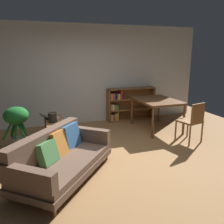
{
  "coord_description": "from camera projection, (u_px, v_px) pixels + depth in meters",
  "views": [
    {
      "loc": [
        -1.41,
        -3.72,
        1.94
      ],
      "look_at": [
        0.1,
        0.71,
        0.75
      ],
      "focal_mm": 37.43,
      "sensor_mm": 36.0,
      "label": 1
    }
  ],
  "objects": [
    {
      "name": "dining_table",
      "position": [
        157.0,
        102.0,
        5.98
      ],
      "size": [
        0.94,
        1.3,
        0.79
      ],
      "color": "brown",
      "rests_on": "ground_plane"
    },
    {
      "name": "desk_speaker",
      "position": [
        53.0,
        117.0,
        4.93
      ],
      "size": [
        0.18,
        0.18,
        0.2
      ],
      "color": "#2D2823",
      "rests_on": "media_console"
    },
    {
      "name": "potted_floor_plant",
      "position": [
        17.0,
        121.0,
        4.71
      ],
      "size": [
        0.55,
        0.49,
        0.9
      ],
      "color": "#9E9389",
      "rests_on": "ground_plane"
    },
    {
      "name": "ground_plane",
      "position": [
        119.0,
        161.0,
        4.33
      ],
      "size": [
        8.16,
        8.16,
        0.0
      ],
      "primitive_type": "plane",
      "color": "#9E7042"
    },
    {
      "name": "dining_chair_near",
      "position": [
        192.0,
        120.0,
        5.1
      ],
      "size": [
        0.54,
        0.53,
        0.91
      ],
      "color": "brown",
      "rests_on": "ground_plane"
    },
    {
      "name": "fabric_couch",
      "position": [
        60.0,
        156.0,
        3.72
      ],
      "size": [
        1.83,
        1.94,
        0.74
      ],
      "color": "olive",
      "rests_on": "ground_plane"
    },
    {
      "name": "back_wall_panel",
      "position": [
        86.0,
        75.0,
        6.47
      ],
      "size": [
        6.8,
        0.1,
        2.7
      ],
      "primitive_type": "cube",
      "color": "silver",
      "rests_on": "ground_plane"
    },
    {
      "name": "media_console",
      "position": [
        55.0,
        131.0,
        5.21
      ],
      "size": [
        0.4,
        1.01,
        0.51
      ],
      "color": "olive",
      "rests_on": "ground_plane"
    },
    {
      "name": "open_laptop",
      "position": [
        51.0,
        117.0,
        5.25
      ],
      "size": [
        0.44,
        0.34,
        0.11
      ],
      "color": "silver",
      "rests_on": "media_console"
    },
    {
      "name": "bookshelf",
      "position": [
        128.0,
        104.0,
        6.91
      ],
      "size": [
        1.45,
        0.28,
        0.96
      ],
      "color": "brown",
      "rests_on": "ground_plane"
    }
  ]
}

